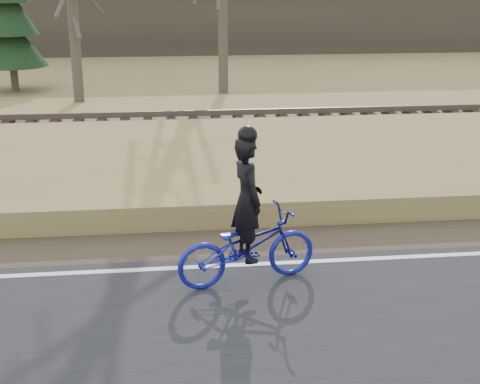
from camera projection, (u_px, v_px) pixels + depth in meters
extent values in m
plane|color=olive|center=(10.00, 286.00, 9.32)|extent=(120.00, 120.00, 0.00)
cube|color=silver|center=(13.00, 276.00, 9.49)|extent=(120.00, 0.12, 0.01)
cube|color=#473A2B|center=(26.00, 251.00, 10.44)|extent=(120.00, 1.60, 0.04)
cube|color=olive|center=(54.00, 183.00, 13.22)|extent=(120.00, 5.00, 0.44)
cube|color=slate|center=(76.00, 139.00, 16.81)|extent=(120.00, 3.00, 0.45)
cube|color=black|center=(75.00, 127.00, 16.72)|extent=(120.00, 2.40, 0.14)
cube|color=brown|center=(71.00, 128.00, 15.99)|extent=(120.00, 0.07, 0.15)
cube|color=brown|center=(78.00, 116.00, 17.35)|extent=(120.00, 0.07, 0.15)
imported|color=navy|center=(247.00, 247.00, 9.17)|extent=(2.10, 1.15, 1.05)
imported|color=black|center=(247.00, 199.00, 8.96)|extent=(0.55, 0.71, 1.72)
sphere|color=black|center=(248.00, 135.00, 8.69)|extent=(0.26, 0.26, 0.26)
cylinder|color=#4F473A|center=(72.00, 4.00, 22.03)|extent=(0.36, 0.36, 6.49)
cylinder|color=#4F473A|center=(14.00, 75.00, 24.93)|extent=(0.28, 0.28, 1.25)
cone|color=black|center=(11.00, 41.00, 24.55)|extent=(2.60, 2.60, 1.82)
cone|color=black|center=(7.00, 9.00, 24.20)|extent=(2.15, 2.15, 1.82)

